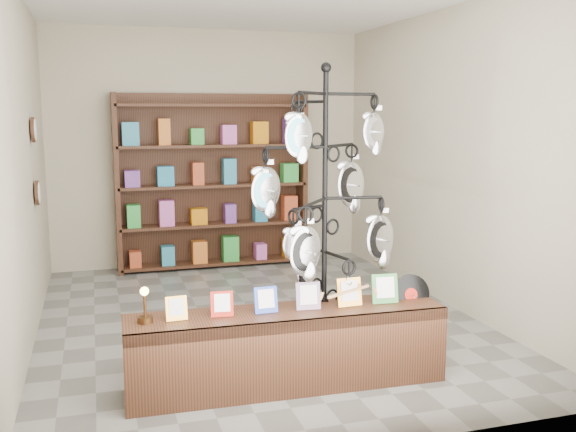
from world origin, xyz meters
The scene contains 6 objects.
ground centered at (0.00, 0.00, 0.00)m, with size 5.00×5.00×0.00m, color slate.
room_envelope centered at (0.00, 0.00, 1.85)m, with size 5.00×5.00×5.00m.
display_tree centered at (0.17, -1.37, 1.34)m, with size 1.26×1.26×2.31m.
front_shelf centered at (-0.17, -1.52, 0.28)m, with size 2.30×0.54×0.81m.
back_shelving centered at (0.00, 2.30, 1.03)m, with size 2.42×0.36×2.20m.
wall_clocks centered at (-1.97, 0.80, 1.50)m, with size 0.03×0.24×0.84m.
Camera 1 is at (-1.44, -5.73, 1.96)m, focal length 40.00 mm.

